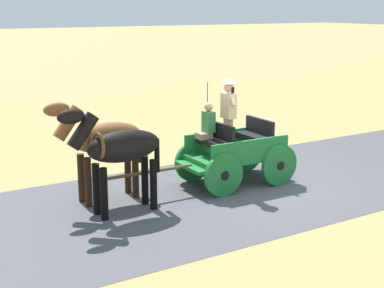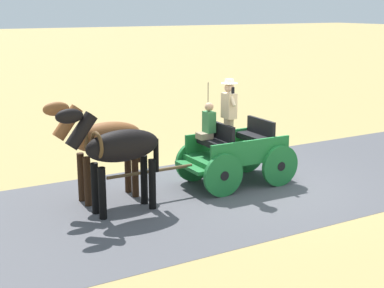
% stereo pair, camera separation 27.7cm
% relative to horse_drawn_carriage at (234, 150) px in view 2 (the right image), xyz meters
% --- Properties ---
extents(ground_plane, '(200.00, 200.00, 0.00)m').
position_rel_horse_drawn_carriage_xyz_m(ground_plane, '(-0.45, -0.44, -0.82)').
color(ground_plane, tan).
extents(road_surface, '(5.23, 160.00, 0.01)m').
position_rel_horse_drawn_carriage_xyz_m(road_surface, '(-0.45, -0.44, -0.81)').
color(road_surface, '#4C4C51').
rests_on(road_surface, ground).
extents(horse_drawn_carriage, '(1.45, 4.51, 2.50)m').
position_rel_horse_drawn_carriage_xyz_m(horse_drawn_carriage, '(0.00, 0.00, 0.00)').
color(horse_drawn_carriage, '#1E7233').
rests_on(horse_drawn_carriage, ground).
extents(horse_near_side, '(0.61, 2.13, 2.21)m').
position_rel_horse_drawn_carriage_xyz_m(horse_near_side, '(-0.39, 3.04, 0.51)').
color(horse_near_side, black).
rests_on(horse_near_side, ground).
extents(horse_off_side, '(0.60, 2.13, 2.21)m').
position_rel_horse_drawn_carriage_xyz_m(horse_off_side, '(0.48, 3.02, 0.51)').
color(horse_off_side, brown).
rests_on(horse_off_side, ground).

